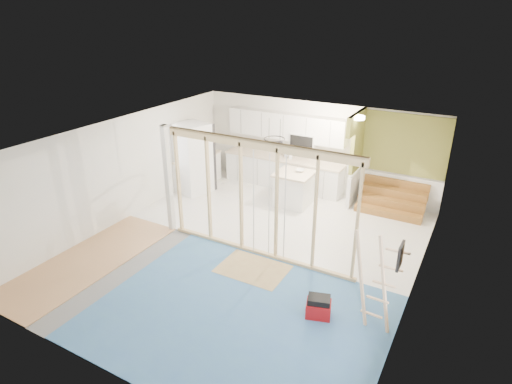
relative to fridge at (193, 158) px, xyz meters
The scene contains 17 objects.
room 3.74m from the fridge, 35.42° to the right, with size 7.01×8.01×2.61m.
floor_overlays 3.88m from the fridge, 34.01° to the right, with size 7.00×8.00×0.03m.
stud_frame 3.60m from the fridge, 37.44° to the right, with size 4.66×0.14×2.60m.
base_cabinets 1.95m from the fridge, 40.08° to the left, with size 4.45×2.24×0.93m.
upper_cabinets 2.87m from the fridge, 37.01° to the left, with size 3.60×0.41×0.85m.
green_partition 5.30m from the fridge, 16.44° to the left, with size 2.25×1.51×2.60m.
pot_rack 2.91m from the fridge, ahead, with size 0.52×0.52×0.72m.
sheathing_panel 7.74m from the fridge, 32.55° to the right, with size 0.02×4.00×2.60m, color tan.
electrical_panel 7.41m from the fridge, 28.83° to the right, with size 0.04×0.30×0.40m, color #343439.
ceiling_light 4.77m from the fridge, 10.73° to the left, with size 0.32×0.32×0.08m, color #FFEABF.
fridge is the anchor object (origin of this frame).
island 3.05m from the fridge, 10.37° to the left, with size 0.98×0.98×0.94m.
bowl 3.12m from the fridge, 12.79° to the left, with size 0.24×0.24×0.06m, color silver.
soap_bottle_a 2.74m from the fridge, 37.12° to the left, with size 0.13×0.13×0.33m, color silver.
soap_bottle_b 2.83m from the fridge, 33.49° to the left, with size 0.09×0.09×0.19m, color white.
toolbox 6.34m from the fridge, 33.46° to the right, with size 0.50×0.43×0.41m.
ladder 6.92m from the fridge, 28.05° to the right, with size 0.90×0.16×1.70m.
Camera 1 is at (4.18, -7.10, 4.98)m, focal length 30.00 mm.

